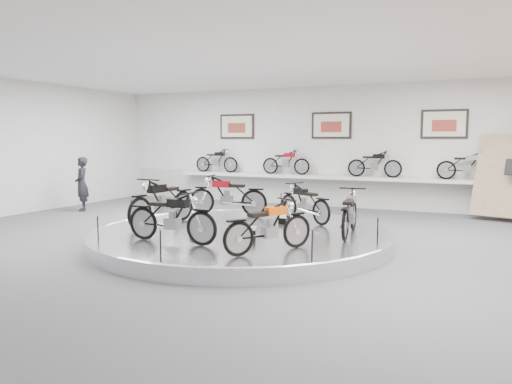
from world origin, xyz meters
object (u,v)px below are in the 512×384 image
at_px(bike_d, 162,201).
at_px(visitor, 82,184).
at_px(bike_a, 350,212).
at_px(bike_c, 228,195).
at_px(bike_b, 304,203).
at_px(bike_f, 269,226).
at_px(shelf, 328,177).
at_px(bike_e, 171,217).
at_px(display_platform, 241,237).

relative_size(bike_d, visitor, 1.10).
xyz_separation_m(bike_a, bike_c, (-3.51, 1.33, 0.05)).
distance_m(bike_b, bike_c, 2.13).
bearing_deg(bike_d, bike_f, 70.84).
xyz_separation_m(bike_b, bike_f, (0.50, -3.27, 0.00)).
height_order(shelf, bike_e, bike_e).
bearing_deg(shelf, bike_d, -106.15).
bearing_deg(bike_f, bike_d, 96.72).
xyz_separation_m(bike_d, visitor, (-4.88, 2.57, 0.00)).
distance_m(bike_d, visitor, 5.52).
distance_m(bike_a, bike_d, 4.19).
distance_m(bike_c, bike_d, 2.03).
relative_size(shelf, bike_b, 7.11).
xyz_separation_m(shelf, visitor, (-6.79, -4.01, -0.15)).
xyz_separation_m(display_platform, bike_b, (0.85, 1.62, 0.61)).
bearing_deg(bike_e, bike_b, 67.09).
height_order(bike_e, visitor, visitor).
xyz_separation_m(bike_b, bike_c, (-2.12, 0.13, 0.06)).
height_order(bike_d, bike_f, bike_d).
bearing_deg(bike_f, bike_e, 122.78).
bearing_deg(bike_a, bike_e, 120.10).
height_order(bike_b, bike_d, bike_d).
height_order(bike_c, bike_d, bike_d).
distance_m(bike_d, bike_f, 3.58).
relative_size(shelf, bike_d, 5.93).
height_order(bike_e, bike_f, bike_e).
distance_m(bike_b, bike_e, 3.64).
distance_m(shelf, bike_a, 6.39).
distance_m(bike_a, bike_f, 2.26).
distance_m(display_platform, bike_e, 1.93).
distance_m(display_platform, bike_f, 2.23).
bearing_deg(display_platform, shelf, 90.00).
height_order(display_platform, bike_f, bike_f).
distance_m(shelf, visitor, 7.89).
distance_m(display_platform, bike_c, 2.26).
bearing_deg(visitor, bike_a, 34.22).
bearing_deg(bike_d, bike_e, 45.44).
bearing_deg(bike_e, bike_c, 101.56).
xyz_separation_m(bike_f, visitor, (-8.15, 4.05, 0.09)).
distance_m(shelf, bike_b, 4.87).
relative_size(shelf, bike_f, 7.11).
relative_size(display_platform, visitor, 3.78).
relative_size(bike_b, bike_e, 0.93).
height_order(bike_c, bike_f, bike_c).
relative_size(bike_a, bike_e, 0.96).
relative_size(shelf, bike_a, 6.88).
xyz_separation_m(bike_e, visitor, (-6.18, 4.10, 0.06)).
bearing_deg(shelf, visitor, -149.42).
bearing_deg(bike_a, display_platform, 93.91).
bearing_deg(bike_a, bike_c, 62.51).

